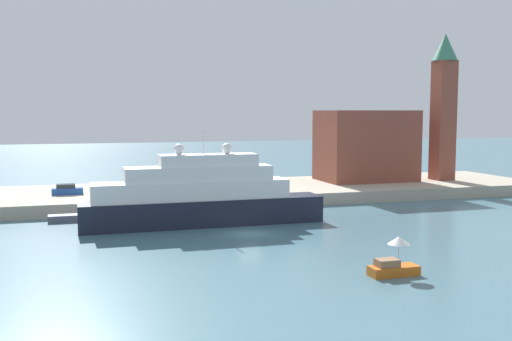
{
  "coord_description": "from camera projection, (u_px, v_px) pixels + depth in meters",
  "views": [
    {
      "loc": [
        -17.77,
        -60.77,
        13.1
      ],
      "look_at": [
        2.52,
        6.0,
        6.26
      ],
      "focal_mm": 41.74,
      "sensor_mm": 36.0,
      "label": 1
    }
  ],
  "objects": [
    {
      "name": "ground",
      "position": [
        250.0,
        234.0,
        64.29
      ],
      "size": [
        400.0,
        400.0,
        0.0
      ],
      "primitive_type": "plane",
      "color": "slate"
    },
    {
      "name": "quay_dock",
      "position": [
        200.0,
        194.0,
        89.82
      ],
      "size": [
        110.0,
        21.8,
        1.71
      ],
      "primitive_type": "cube",
      "color": "#ADA38E",
      "rests_on": "ground"
    },
    {
      "name": "large_yacht",
      "position": [
        200.0,
        197.0,
        68.92
      ],
      "size": [
        28.2,
        4.46,
        11.29
      ],
      "color": "black",
      "rests_on": "ground"
    },
    {
      "name": "small_motorboat",
      "position": [
        394.0,
        262.0,
        47.82
      ],
      "size": [
        4.06,
        1.77,
        3.15
      ],
      "color": "#C66019",
      "rests_on": "ground"
    },
    {
      "name": "work_barge",
      "position": [
        74.0,
        218.0,
        71.78
      ],
      "size": [
        6.05,
        1.74,
        0.82
      ],
      "primitive_type": "cube",
      "color": "#595966",
      "rests_on": "ground"
    },
    {
      "name": "harbor_building",
      "position": [
        366.0,
        146.0,
        99.53
      ],
      "size": [
        15.17,
        10.08,
        11.71
      ],
      "primitive_type": "cube",
      "color": "brown",
      "rests_on": "quay_dock"
    },
    {
      "name": "bell_tower",
      "position": [
        444.0,
        101.0,
        99.59
      ],
      "size": [
        4.13,
        4.13,
        24.43
      ],
      "color": "brown",
      "rests_on": "quay_dock"
    },
    {
      "name": "parked_car",
      "position": [
        67.0,
        190.0,
        82.82
      ],
      "size": [
        4.18,
        1.88,
        1.45
      ],
      "color": "#1E4C99",
      "rests_on": "quay_dock"
    },
    {
      "name": "person_figure",
      "position": [
        91.0,
        194.0,
        77.08
      ],
      "size": [
        0.36,
        0.36,
        1.81
      ],
      "color": "#334C8C",
      "rests_on": "quay_dock"
    },
    {
      "name": "mooring_bollard",
      "position": [
        247.0,
        193.0,
        81.55
      ],
      "size": [
        0.5,
        0.5,
        0.67
      ],
      "primitive_type": "cylinder",
      "color": "black",
      "rests_on": "quay_dock"
    }
  ]
}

